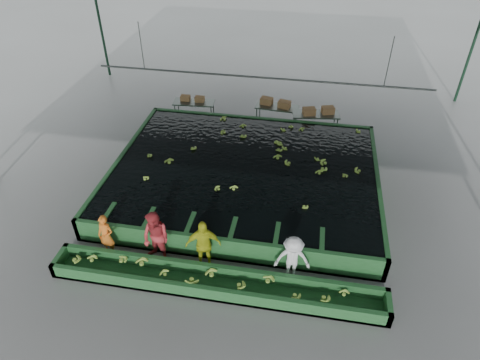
% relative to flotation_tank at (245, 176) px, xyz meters
% --- Properties ---
extents(ground, '(80.00, 80.00, 0.00)m').
position_rel_flotation_tank_xyz_m(ground, '(0.00, -1.50, -0.45)').
color(ground, gray).
rests_on(ground, ground).
extents(shed_roof, '(20.00, 22.00, 0.04)m').
position_rel_flotation_tank_xyz_m(shed_roof, '(0.00, -1.50, 4.55)').
color(shed_roof, gray).
rests_on(shed_roof, shed_posts).
extents(shed_posts, '(20.00, 22.00, 5.00)m').
position_rel_flotation_tank_xyz_m(shed_posts, '(0.00, -1.50, 2.05)').
color(shed_posts, '#13301E').
rests_on(shed_posts, ground).
extents(flotation_tank, '(10.00, 8.00, 0.90)m').
position_rel_flotation_tank_xyz_m(flotation_tank, '(0.00, 0.00, 0.00)').
color(flotation_tank, '#245C2B').
rests_on(flotation_tank, ground).
extents(tank_water, '(9.70, 7.70, 0.00)m').
position_rel_flotation_tank_xyz_m(tank_water, '(0.00, -0.00, 0.40)').
color(tank_water, black).
rests_on(tank_water, flotation_tank).
extents(sorting_trough, '(10.00, 1.00, 0.50)m').
position_rel_flotation_tank_xyz_m(sorting_trough, '(0.00, -5.10, -0.20)').
color(sorting_trough, '#245C2B').
rests_on(sorting_trough, ground).
extents(cableway_rail, '(0.08, 0.08, 14.00)m').
position_rel_flotation_tank_xyz_m(cableway_rail, '(0.00, 3.50, 2.55)').
color(cableway_rail, '#59605B').
rests_on(cableway_rail, shed_roof).
extents(rail_hanger_left, '(0.04, 0.04, 2.00)m').
position_rel_flotation_tank_xyz_m(rail_hanger_left, '(-5.00, 3.50, 3.55)').
color(rail_hanger_left, '#59605B').
rests_on(rail_hanger_left, shed_roof).
extents(rail_hanger_right, '(0.04, 0.04, 2.00)m').
position_rel_flotation_tank_xyz_m(rail_hanger_right, '(5.00, 3.50, 3.55)').
color(rail_hanger_right, '#59605B').
rests_on(rail_hanger_right, shed_roof).
extents(worker_a, '(0.61, 0.45, 1.51)m').
position_rel_flotation_tank_xyz_m(worker_a, '(-3.68, -4.30, 0.31)').
color(worker_a, orange).
rests_on(worker_a, ground).
extents(worker_b, '(1.12, 1.00, 1.89)m').
position_rel_flotation_tank_xyz_m(worker_b, '(-2.01, -4.30, 0.50)').
color(worker_b, '#C3343A').
rests_on(worker_b, ground).
extents(worker_c, '(1.15, 0.72, 1.83)m').
position_rel_flotation_tank_xyz_m(worker_c, '(-0.54, -4.30, 0.46)').
color(worker_c, '#C5CE1F').
rests_on(worker_c, ground).
extents(worker_d, '(1.11, 0.71, 1.63)m').
position_rel_flotation_tank_xyz_m(worker_d, '(2.16, -4.30, 0.37)').
color(worker_d, white).
rests_on(worker_d, ground).
extents(packing_table_left, '(2.02, 0.92, 0.89)m').
position_rel_flotation_tank_xyz_m(packing_table_left, '(-3.33, 4.92, -0.00)').
color(packing_table_left, '#59605B').
rests_on(packing_table_left, ground).
extents(packing_table_mid, '(2.06, 0.96, 0.91)m').
position_rel_flotation_tank_xyz_m(packing_table_mid, '(0.67, 5.13, 0.01)').
color(packing_table_mid, '#59605B').
rests_on(packing_table_mid, ground).
extents(packing_table_right, '(2.21, 1.13, 0.96)m').
position_rel_flotation_tank_xyz_m(packing_table_right, '(2.50, 4.63, 0.03)').
color(packing_table_right, '#59605B').
rests_on(packing_table_right, ground).
extents(box_stack_left, '(1.16, 0.34, 0.25)m').
position_rel_flotation_tank_xyz_m(box_stack_left, '(-3.41, 5.00, 0.44)').
color(box_stack_left, '#9D6F41').
rests_on(box_stack_left, packing_table_left).
extents(box_stack_mid, '(1.49, 0.72, 0.31)m').
position_rel_flotation_tank_xyz_m(box_stack_mid, '(0.57, 5.19, 0.46)').
color(box_stack_mid, '#9D6F41').
rests_on(box_stack_mid, packing_table_mid).
extents(box_stack_right, '(1.48, 0.80, 0.31)m').
position_rel_flotation_tank_xyz_m(box_stack_right, '(2.60, 4.63, 0.51)').
color(box_stack_right, '#9D6F41').
rests_on(box_stack_right, packing_table_right).
extents(floating_bananas, '(9.05, 6.17, 0.12)m').
position_rel_flotation_tank_xyz_m(floating_bananas, '(0.00, 0.80, 0.40)').
color(floating_bananas, '#9ECC47').
rests_on(floating_bananas, tank_water).
extents(trough_bananas, '(8.33, 0.56, 0.11)m').
position_rel_flotation_tank_xyz_m(trough_bananas, '(0.00, -5.10, -0.05)').
color(trough_bananas, '#9ECC47').
rests_on(trough_bananas, sorting_trough).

